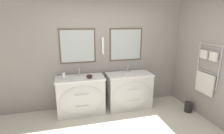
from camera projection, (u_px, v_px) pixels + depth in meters
wall_back at (104, 54)px, 4.24m from camera, size 5.56×0.14×2.60m
wall_right at (204, 58)px, 3.81m from camera, size 0.13×3.59×2.60m
vanity_left at (81, 95)px, 3.97m from camera, size 1.08×0.61×0.86m
vanity_right at (129, 91)px, 4.25m from camera, size 1.08×0.61×0.86m
faucet_left at (79, 72)px, 4.00m from camera, size 0.17×0.11×0.17m
faucet_right at (128, 69)px, 4.28m from camera, size 0.17×0.11×0.17m
toiletry_bottle at (64, 76)px, 3.71m from camera, size 0.06×0.06×0.19m
amenity_bowl at (89, 76)px, 3.84m from camera, size 0.14×0.14×0.08m
soap_dish at (124, 75)px, 4.04m from camera, size 0.08×0.06×0.04m
waste_bin at (188, 107)px, 4.11m from camera, size 0.18×0.18×0.23m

